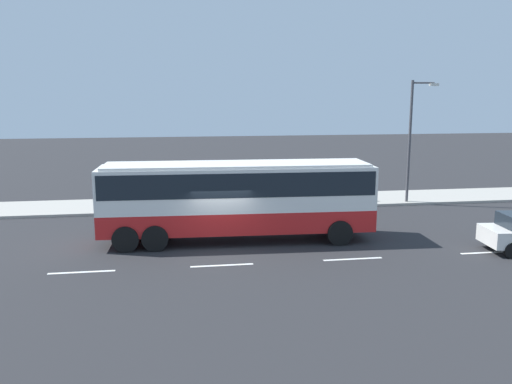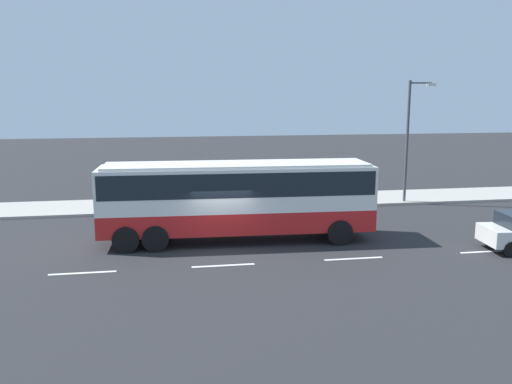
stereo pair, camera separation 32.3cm
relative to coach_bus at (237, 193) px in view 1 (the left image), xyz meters
The scene contains 7 objects.
ground_plane 2.56m from the coach_bus, 126.20° to the right, with size 120.00×120.00×0.00m, color #28282B.
sidewalk_curb 8.28m from the coach_bus, 95.81° to the left, with size 80.00×4.00×0.15m, color #A8A399.
lane_centreline 5.25m from the coach_bus, 135.62° to the right, with size 29.25×0.16×0.01m.
coach_bus is the anchor object (origin of this frame).
pedestrian_near_curb 8.73m from the coach_bus, 49.86° to the left, with size 0.32×0.32×1.59m.
pedestrian_at_crossing 10.81m from the coach_bus, 42.15° to the left, with size 0.32×0.32×1.66m.
street_lamp 12.93m from the coach_bus, 30.39° to the left, with size 1.64×0.24×7.05m.
Camera 1 is at (-1.86, -21.64, 6.44)m, focal length 37.39 mm.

